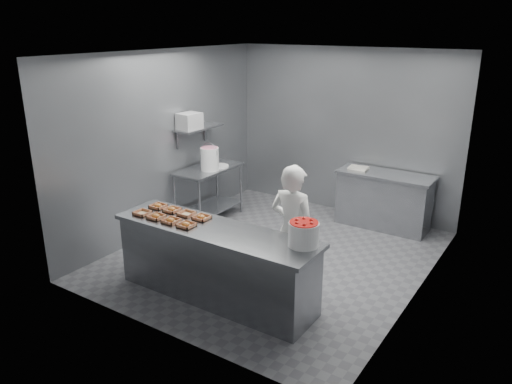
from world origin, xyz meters
TOP-DOWN VIEW (x-y plane):
  - floor at (0.00, 0.00)m, footprint 4.50×4.50m
  - ceiling at (0.00, 0.00)m, footprint 4.50×4.50m
  - wall_back at (0.00, 2.25)m, footprint 4.00×0.04m
  - wall_left at (-2.00, 0.00)m, footprint 0.04×4.50m
  - wall_right at (2.00, 0.00)m, footprint 0.04×4.50m
  - service_counter at (0.00, -1.35)m, footprint 2.60×0.70m
  - prep_table at (-1.65, 0.60)m, footprint 0.60×1.20m
  - back_counter at (0.90, 1.90)m, footprint 1.50×0.60m
  - wall_shelf at (-1.82, 0.60)m, footprint 0.35×0.90m
  - tray_0 at (-1.03, -1.49)m, footprint 0.19×0.18m
  - tray_1 at (-0.79, -1.49)m, footprint 0.19×0.18m
  - tray_2 at (-0.55, -1.49)m, footprint 0.19×0.18m
  - tray_3 at (-0.31, -1.49)m, footprint 0.19×0.18m
  - tray_4 at (-1.03, -1.21)m, footprint 0.19×0.18m
  - tray_5 at (-0.79, -1.21)m, footprint 0.19×0.18m
  - tray_6 at (-0.55, -1.21)m, footprint 0.19×0.18m
  - tray_7 at (-0.31, -1.21)m, footprint 0.19×0.18m
  - worker at (0.70, -0.75)m, footprint 0.61×0.42m
  - strawberry_tub at (1.08, -1.20)m, footprint 0.33×0.33m
  - glaze_bucket at (-1.55, 0.52)m, footprint 0.31×0.29m
  - bucket_lid at (-1.54, 0.76)m, footprint 0.35×0.35m
  - rag at (-1.65, 0.78)m, footprint 0.17×0.15m
  - appliance at (-1.82, 0.38)m, footprint 0.34×0.37m
  - paper_stack at (0.44, 1.90)m, footprint 0.31×0.24m

SIDE VIEW (x-z plane):
  - floor at x=0.00m, z-range 0.00..0.00m
  - back_counter at x=0.90m, z-range 0.00..0.90m
  - service_counter at x=0.00m, z-range 0.00..0.90m
  - prep_table at x=-1.65m, z-range 0.14..1.04m
  - worker at x=0.70m, z-range 0.00..1.64m
  - rag at x=-1.65m, z-range 0.90..0.92m
  - bucket_lid at x=-1.54m, z-range 0.90..0.92m
  - paper_stack at x=0.44m, z-range 0.90..0.94m
  - tray_0 at x=-1.03m, z-range 0.90..0.94m
  - tray_6 at x=-0.55m, z-range 0.90..0.94m
  - tray_1 at x=-0.79m, z-range 0.89..0.95m
  - tray_2 at x=-0.55m, z-range 0.89..0.95m
  - tray_3 at x=-0.31m, z-range 0.89..0.95m
  - tray_4 at x=-1.03m, z-range 0.89..0.95m
  - tray_5 at x=-0.79m, z-range 0.89..0.95m
  - tray_7 at x=-0.31m, z-range 0.89..0.95m
  - strawberry_tub at x=1.08m, z-range 0.91..1.18m
  - glaze_bucket at x=-1.55m, z-range 0.87..1.32m
  - wall_back at x=0.00m, z-range 0.00..2.80m
  - wall_left at x=-2.00m, z-range 0.00..2.80m
  - wall_right at x=2.00m, z-range 0.00..2.80m
  - wall_shelf at x=-1.82m, z-range 1.54..1.56m
  - appliance at x=-1.82m, z-range 1.56..1.82m
  - ceiling at x=0.00m, z-range 2.80..2.80m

